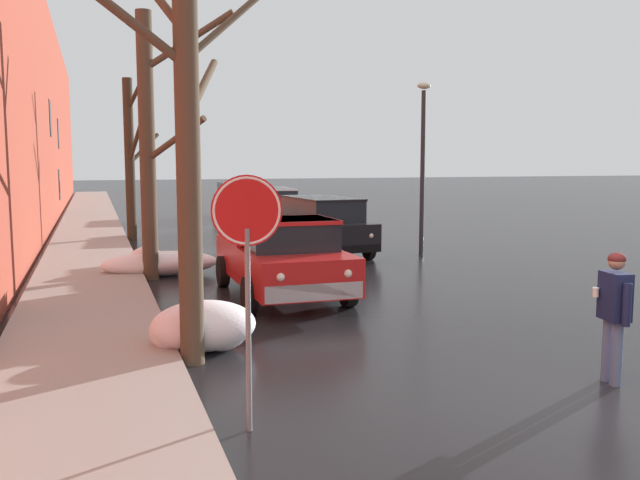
% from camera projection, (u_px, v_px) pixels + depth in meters
% --- Properties ---
extents(ground_plane, '(200.00, 200.00, 0.00)m').
position_uv_depth(ground_plane, '(582.00, 412.00, 7.96)').
color(ground_plane, black).
extents(left_sidewalk_slab, '(2.61, 80.00, 0.15)m').
position_uv_depth(left_sidewalk_slab, '(90.00, 245.00, 23.13)').
color(left_sidewalk_slab, gray).
rests_on(left_sidewalk_slab, ground).
extents(brick_townhouse_facade, '(0.63, 80.00, 10.13)m').
position_uv_depth(brick_townhouse_facade, '(25.00, 95.00, 21.98)').
color(brick_townhouse_facade, brown).
rests_on(brick_townhouse_facade, ground).
extents(snow_bank_near_corner_left, '(1.65, 1.17, 0.79)m').
position_uv_depth(snow_bank_near_corner_left, '(202.00, 327.00, 10.48)').
color(snow_bank_near_corner_left, white).
rests_on(snow_bank_near_corner_left, ground).
extents(snow_bank_along_left_kerb, '(1.61, 1.41, 0.48)m').
position_uv_depth(snow_bank_along_left_kerb, '(270.00, 211.00, 36.47)').
color(snow_bank_along_left_kerb, white).
rests_on(snow_bank_along_left_kerb, ground).
extents(snow_bank_mid_block_left, '(2.95, 1.04, 0.76)m').
position_uv_depth(snow_bank_mid_block_left, '(156.00, 263.00, 17.35)').
color(snow_bank_mid_block_left, white).
rests_on(snow_bank_mid_block_left, ground).
extents(snow_bank_near_corner_right, '(3.19, 1.12, 0.63)m').
position_uv_depth(snow_bank_near_corner_right, '(334.00, 225.00, 28.62)').
color(snow_bank_near_corner_right, white).
rests_on(snow_bank_near_corner_right, ground).
extents(bare_tree_at_the_corner, '(2.78, 2.50, 6.40)m').
position_uv_depth(bare_tree_at_the_corner, '(187.00, 154.00, 9.62)').
color(bare_tree_at_the_corner, '#4C3D2D').
rests_on(bare_tree_at_the_corner, ground).
extents(bare_tree_second_along_sidewalk, '(2.24, 2.91, 6.53)m').
position_uv_depth(bare_tree_second_along_sidewalk, '(151.00, 137.00, 16.48)').
color(bare_tree_second_along_sidewalk, '#4C3D2D').
rests_on(bare_tree_second_along_sidewalk, ground).
extents(bare_tree_mid_block, '(1.37, 2.65, 5.96)m').
position_uv_depth(bare_tree_mid_block, '(131.00, 156.00, 24.51)').
color(bare_tree_mid_block, '#382B1E').
rests_on(bare_tree_mid_block, ground).
extents(pickup_truck_red_approaching_near_lane, '(2.30, 5.08, 1.76)m').
position_uv_depth(pickup_truck_red_approaching_near_lane, '(282.00, 257.00, 14.60)').
color(pickup_truck_red_approaching_near_lane, red).
rests_on(pickup_truck_red_approaching_near_lane, ground).
extents(suv_black_parked_kerbside_close, '(2.28, 4.66, 1.82)m').
position_uv_depth(suv_black_parked_kerbside_close, '(322.00, 224.00, 21.05)').
color(suv_black_parked_kerbside_close, black).
rests_on(suv_black_parked_kerbside_close, ground).
extents(suv_white_parked_kerbside_mid, '(2.28, 4.65, 1.82)m').
position_uv_depth(suv_white_parked_kerbside_mid, '(272.00, 208.00, 28.03)').
color(suv_white_parked_kerbside_mid, silver).
rests_on(suv_white_parked_kerbside_mid, ground).
extents(suv_green_parked_far_down_block, '(2.29, 4.55, 1.82)m').
position_uv_depth(suv_green_parked_far_down_block, '(237.00, 199.00, 34.79)').
color(suv_green_parked_far_down_block, '#1E5633').
rests_on(suv_green_parked_far_down_block, ground).
extents(pedestrian_with_coffee, '(0.36, 0.64, 1.76)m').
position_uv_depth(pedestrian_with_coffee, '(614.00, 307.00, 8.88)').
color(pedestrian_with_coffee, slate).
rests_on(pedestrian_with_coffee, ground).
extents(fire_hydrant, '(0.42, 0.22, 0.71)m').
position_uv_depth(fire_hydrant, '(200.00, 329.00, 10.46)').
color(fire_hydrant, gold).
rests_on(fire_hydrant, ground).
extents(stop_sign_at_corner, '(0.76, 0.12, 2.81)m').
position_uv_depth(stop_sign_at_corner, '(247.00, 234.00, 7.16)').
color(stop_sign_at_corner, slate).
rests_on(stop_sign_at_corner, ground).
extents(street_lamp_post, '(0.44, 0.24, 5.31)m').
position_uv_depth(street_lamp_post, '(423.00, 159.00, 20.69)').
color(street_lamp_post, '#28282D').
rests_on(street_lamp_post, ground).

